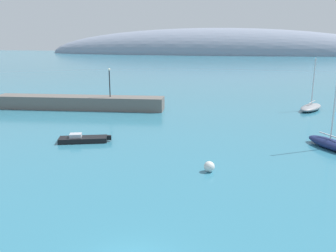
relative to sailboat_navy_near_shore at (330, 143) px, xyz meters
The scene contains 7 objects.
breakwater_rocks 36.04m from the sailboat_navy_near_shore, 158.07° to the left, with size 26.11×3.40×1.99m, color #66605B.
distant_ridge 228.98m from the sailboat_navy_near_shore, 98.55° to the left, with size 250.49×51.37×36.87m, color gray.
sailboat_navy_near_shore is the anchor object (origin of this frame).
sailboat_grey_mid_mooring 20.21m from the sailboat_navy_near_shore, 86.10° to the left, with size 4.91×6.93×7.88m.
motorboat_black_foreground 25.06m from the sailboat_navy_near_shore, behind, with size 5.45×3.21×0.92m.
mooring_buoy_white 14.16m from the sailboat_navy_near_shore, 140.70° to the right, with size 0.88×0.88×0.88m, color silver.
harbor_lamp_post 31.97m from the sailboat_navy_near_shore, 154.02° to the left, with size 0.36×0.36×4.30m.
Camera 1 is at (4.84, -13.68, 10.49)m, focal length 37.89 mm.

